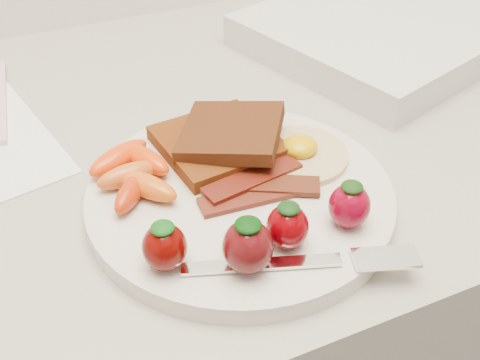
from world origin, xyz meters
name	(u,v)px	position (x,y,z in m)	size (l,w,h in m)	color
plate	(240,197)	(-0.01, 1.56, 0.91)	(0.27, 0.27, 0.02)	beige
toast_lower	(218,143)	(0.00, 1.63, 0.93)	(0.10, 0.10, 0.01)	#4F1705
toast_upper	(231,132)	(0.01, 1.62, 0.94)	(0.09, 0.09, 0.01)	black
fried_egg	(299,153)	(0.06, 1.58, 0.92)	(0.11, 0.11, 0.02)	#EEE9C1
bacon_strips	(257,186)	(0.00, 1.55, 0.92)	(0.11, 0.07, 0.01)	#3F0A02
baby_carrots	(133,172)	(-0.09, 1.61, 0.93)	(0.08, 0.11, 0.02)	#C85519
strawberries	(262,232)	(-0.03, 1.49, 0.94)	(0.18, 0.06, 0.05)	#4E0301
fork	(319,261)	(0.01, 1.46, 0.92)	(0.18, 0.08, 0.00)	white
appliance	(392,27)	(0.31, 1.78, 0.92)	(0.34, 0.28, 0.04)	silver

